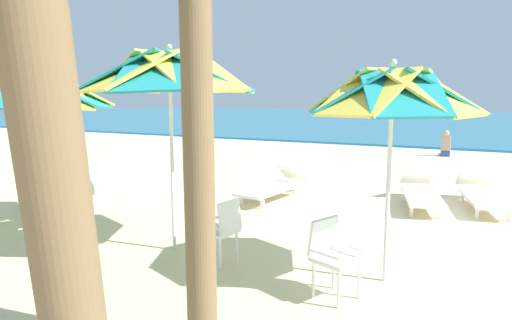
% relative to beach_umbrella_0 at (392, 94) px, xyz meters
% --- Properties ---
extents(ground_plane, '(80.00, 80.00, 0.00)m').
position_rel_beach_umbrella_0_xyz_m(ground_plane, '(0.91, 2.52, -2.21)').
color(ground_plane, beige).
extents(sea, '(80.00, 36.00, 0.10)m').
position_rel_beach_umbrella_0_xyz_m(sea, '(0.91, 31.87, -2.16)').
color(sea, teal).
rests_on(sea, ground).
extents(surf_foam, '(80.00, 0.70, 0.01)m').
position_rel_beach_umbrella_0_xyz_m(surf_foam, '(0.91, 13.57, -2.21)').
color(surf_foam, white).
rests_on(surf_foam, ground).
extents(beach_umbrella_0, '(2.02, 2.02, 2.61)m').
position_rel_beach_umbrella_0_xyz_m(beach_umbrella_0, '(0.00, 0.00, 0.00)').
color(beach_umbrella_0, silver).
rests_on(beach_umbrella_0, ground).
extents(plastic_chair_0, '(0.60, 0.58, 0.87)m').
position_rel_beach_umbrella_0_xyz_m(plastic_chair_0, '(-0.46, -0.69, -1.72)').
color(plastic_chair_0, white).
rests_on(plastic_chair_0, ground).
extents(beach_umbrella_1, '(2.46, 2.46, 2.88)m').
position_rel_beach_umbrella_0_xyz_m(beach_umbrella_1, '(-2.92, -0.19, 0.27)').
color(beach_umbrella_1, silver).
rests_on(beach_umbrella_1, ground).
extents(plastic_chair_1, '(0.52, 0.50, 0.87)m').
position_rel_beach_umbrella_0_xyz_m(plastic_chair_1, '(-2.02, -0.38, -1.72)').
color(plastic_chair_1, white).
rests_on(plastic_chair_1, ground).
extents(beach_umbrella_2, '(2.12, 2.12, 2.55)m').
position_rel_beach_umbrella_0_xyz_m(beach_umbrella_2, '(-5.48, -0.04, -0.03)').
color(beach_umbrella_2, silver).
rests_on(beach_umbrella_2, ground).
extents(plastic_chair_2, '(0.60, 0.57, 0.87)m').
position_rel_beach_umbrella_0_xyz_m(plastic_chair_2, '(-5.47, 0.51, -1.72)').
color(plastic_chair_2, white).
rests_on(plastic_chair_2, ground).
extents(plastic_chair_3, '(0.49, 0.46, 0.87)m').
position_rel_beach_umbrella_0_xyz_m(plastic_chair_3, '(-5.89, 0.12, -1.72)').
color(plastic_chair_3, white).
rests_on(plastic_chair_3, ground).
extents(sun_lounger_1, '(1.06, 2.23, 0.62)m').
position_rel_beach_umbrella_0_xyz_m(sun_lounger_1, '(1.05, 4.35, -1.93)').
color(sun_lounger_1, white).
rests_on(sun_lounger_1, ground).
extents(sun_lounger_2, '(1.10, 2.23, 0.62)m').
position_rel_beach_umbrella_0_xyz_m(sun_lounger_2, '(-0.04, 4.00, -1.93)').
color(sun_lounger_2, white).
rests_on(sun_lounger_2, ground).
extents(sun_lounger_3, '(0.92, 2.21, 0.62)m').
position_rel_beach_umbrella_0_xyz_m(sun_lounger_3, '(-2.90, 3.34, -1.93)').
color(sun_lounger_3, white).
rests_on(sun_lounger_3, ground).
extents(beachgoer_seated, '(0.30, 0.93, 0.92)m').
position_rel_beach_umbrella_0_xyz_m(beachgoer_seated, '(-0.09, 12.11, -1.92)').
color(beachgoer_seated, '#2D4CA5').
rests_on(beachgoer_seated, ground).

